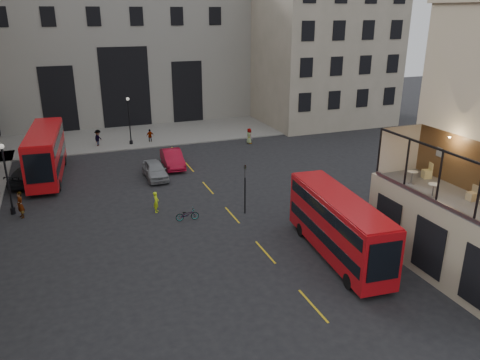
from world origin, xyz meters
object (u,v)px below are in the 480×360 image
object	(u,v)px
traffic_light_far	(41,145)
car_b	(172,159)
pedestrian_a	(51,157)
bus_near	(338,223)
street_lamp_a	(8,183)
car_c	(27,175)
bus_far	(46,151)
pedestrian_c	(150,136)
pedestrian_b	(98,138)
cyclist	(156,202)
cafe_table_far	(412,175)
cafe_chair_d	(427,173)
traffic_light_near	(245,182)
pedestrian_e	(20,205)
pedestrian_d	(249,136)
bicycle	(187,215)
street_lamp_b	(130,124)
cafe_table_mid	(433,188)
car_a	(155,170)
cafe_chair_c	(472,196)

from	to	relation	value
traffic_light_far	car_b	world-z (taller)	traffic_light_far
pedestrian_a	bus_near	bearing A→B (deg)	-60.33
street_lamp_a	car_c	xyz separation A→B (m)	(0.78, 6.67, -1.65)
bus_far	pedestrian_c	xyz separation A→B (m)	(10.73, 8.53, -1.66)
bus_far	pedestrian_c	size ratio (longest dim) A/B	7.07
pedestrian_b	pedestrian_c	distance (m)	5.64
cyclist	cafe_table_far	world-z (taller)	cafe_table_far
pedestrian_a	cafe_table_far	bearing A→B (deg)	-55.52
cafe_chair_d	car_c	bearing A→B (deg)	137.77
traffic_light_near	pedestrian_e	bearing A→B (deg)	161.74
pedestrian_a	cafe_table_far	distance (m)	33.39
street_lamp_a	pedestrian_d	xyz separation A→B (m)	(23.56, 11.93, -1.53)
bicycle	pedestrian_e	xyz separation A→B (m)	(-11.07, 4.73, 0.55)
traffic_light_far	cafe_chair_d	distance (m)	33.38
street_lamp_b	pedestrian_b	world-z (taller)	street_lamp_b
traffic_light_near	pedestrian_d	bearing A→B (deg)	67.14
traffic_light_near	bicycle	distance (m)	4.74
pedestrian_b	cafe_table_mid	bearing A→B (deg)	-126.71
traffic_light_far	pedestrian_d	size ratio (longest dim) A/B	2.20
car_b	cafe_table_far	size ratio (longest dim) A/B	6.72
pedestrian_b	pedestrian_e	size ratio (longest dim) A/B	0.97
cyclist	pedestrian_c	world-z (taller)	cyclist
pedestrian_b	pedestrian_e	distance (m)	18.80
street_lamp_a	bicycle	distance (m)	13.16
traffic_light_near	bus_far	distance (m)	19.26
pedestrian_e	car_c	bearing A→B (deg)	154.88
traffic_light_far	pedestrian_e	bearing A→B (deg)	-97.05
car_c	cafe_chair_d	size ratio (longest dim) A/B	5.35
bus_far	car_b	world-z (taller)	bus_far
cyclist	cafe_chair_d	world-z (taller)	cafe_chair_d
cafe_table_far	cafe_table_mid	bearing A→B (deg)	-98.63
pedestrian_e	cafe_table_far	world-z (taller)	cafe_table_far
bus_far	car_a	bearing A→B (deg)	-22.31
cyclist	pedestrian_b	world-z (taller)	pedestrian_b
traffic_light_far	cafe_table_mid	bearing A→B (deg)	-52.89
pedestrian_a	cafe_chair_c	bearing A→B (deg)	-57.16
car_c	bicycle	size ratio (longest dim) A/B	3.09
bicycle	pedestrian_a	world-z (taller)	pedestrian_a
cyclist	cafe_table_far	xyz separation A→B (m)	(12.90, -11.66, 4.29)
pedestrian_c	pedestrian_d	xyz separation A→B (m)	(10.38, -4.28, 0.09)
cafe_table_far	pedestrian_c	bearing A→B (deg)	107.16
traffic_light_near	cyclist	size ratio (longest dim) A/B	2.39
cafe_table_mid	pedestrian_d	bearing A→B (deg)	88.00
street_lamp_a	pedestrian_b	xyz separation A→B (m)	(7.55, 16.55, -1.44)
bus_far	cafe_chair_d	bearing A→B (deg)	-45.66
street_lamp_a	cafe_table_mid	world-z (taller)	street_lamp_a
street_lamp_b	cafe_table_mid	world-z (taller)	street_lamp_b
street_lamp_b	cafe_table_mid	size ratio (longest dim) A/B	7.43
pedestrian_a	cafe_table_far	world-z (taller)	cafe_table_far
traffic_light_near	pedestrian_a	size ratio (longest dim) A/B	2.28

